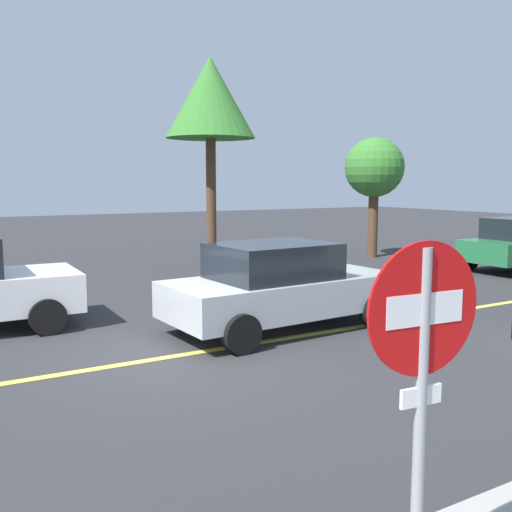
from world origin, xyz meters
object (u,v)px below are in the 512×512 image
Objects in this scene: stop_sign at (422,372)px; tree_centre_verge at (374,169)px; tree_right_verge at (210,100)px; car_silver_near_curb at (280,286)px.

tree_centre_verge reaches higher than stop_sign.
tree_right_verge reaches higher than tree_centre_verge.
stop_sign is 14.75m from tree_right_verge.
tree_centre_verge is at bearing 49.35° from stop_sign.
stop_sign is 0.37× the size of tree_right_verge.
car_silver_near_curb is 1.04× the size of tree_centre_verge.
tree_right_verge is (-6.31, 0.05, 1.94)m from tree_centre_verge.
stop_sign is 7.17m from car_silver_near_curb.
stop_sign is at bearing -130.65° from tree_centre_verge.
stop_sign is at bearing -116.06° from car_silver_near_curb.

